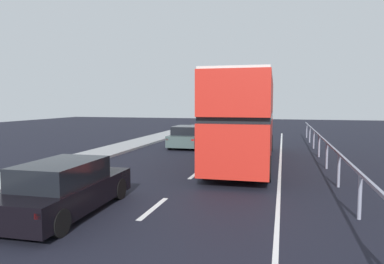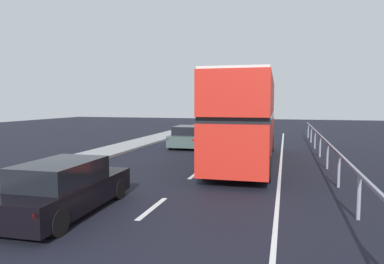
% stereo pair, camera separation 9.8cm
% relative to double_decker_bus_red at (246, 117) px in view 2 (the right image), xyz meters
% --- Properties ---
extents(lane_paint_markings, '(3.56, 46.00, 0.01)m').
position_rel_double_decker_bus_red_xyz_m(lane_paint_markings, '(0.49, -6.86, -2.27)').
color(lane_paint_markings, silver).
rests_on(lane_paint_markings, ground).
extents(bridge_side_railing, '(0.10, 42.00, 1.22)m').
position_rel_double_decker_bus_red_xyz_m(bridge_side_railing, '(3.75, -6.06, -1.30)').
color(bridge_side_railing, gray).
rests_on(bridge_side_railing, ground).
extents(double_decker_bus_red, '(2.84, 11.51, 4.24)m').
position_rel_double_decker_bus_red_xyz_m(double_decker_bus_red, '(0.00, 0.00, 0.00)').
color(double_decker_bus_red, red).
rests_on(double_decker_bus_red, ground).
extents(hatchback_car_near, '(1.92, 4.56, 1.45)m').
position_rel_double_decker_bus_red_xyz_m(hatchback_car_near, '(-3.83, -9.32, -1.58)').
color(hatchback_car_near, black).
rests_on(hatchback_car_near, ground).
extents(sedan_car_ahead, '(1.93, 4.07, 1.43)m').
position_rel_double_decker_bus_red_xyz_m(sedan_car_ahead, '(-4.33, 4.82, -1.59)').
color(sedan_car_ahead, '#405352').
rests_on(sedan_car_ahead, ground).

